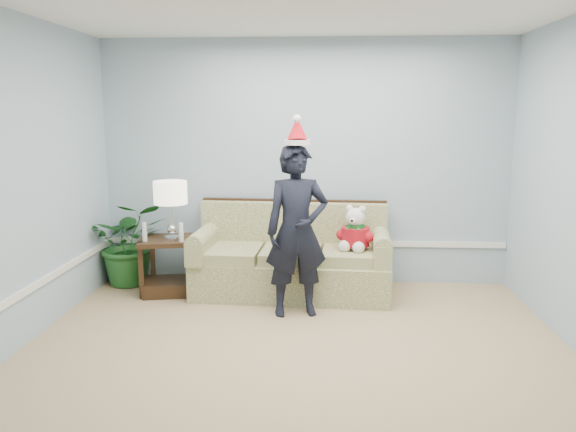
% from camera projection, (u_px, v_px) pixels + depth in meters
% --- Properties ---
extents(room_shell, '(4.54, 5.04, 2.74)m').
position_uv_depth(room_shell, '(292.00, 196.00, 3.76)').
color(room_shell, tan).
rests_on(room_shell, ground).
extents(wainscot_trim, '(4.49, 4.99, 0.06)m').
position_uv_depth(wainscot_trim, '(172.00, 273.00, 5.16)').
color(wainscot_trim, white).
rests_on(wainscot_trim, room_shell).
extents(sofa, '(2.08, 0.97, 0.96)m').
position_uv_depth(sofa, '(292.00, 261.00, 5.99)').
color(sofa, '#4E5B2B').
rests_on(sofa, room_shell).
extents(side_table, '(0.71, 0.63, 0.60)m').
position_uv_depth(side_table, '(170.00, 272.00, 5.97)').
color(side_table, '#352313').
rests_on(side_table, room_shell).
extents(table_lamp, '(0.34, 0.34, 0.61)m').
position_uv_depth(table_lamp, '(170.00, 195.00, 5.77)').
color(table_lamp, silver).
rests_on(table_lamp, side_table).
extents(candle_pair, '(0.43, 0.05, 0.19)m').
position_uv_depth(candle_pair, '(163.00, 233.00, 5.74)').
color(candle_pair, silver).
rests_on(candle_pair, side_table).
extents(houseplant, '(1.00, 0.91, 0.95)m').
position_uv_depth(houseplant, '(131.00, 243.00, 6.26)').
color(houseplant, '#1F5B22').
rests_on(houseplant, room_shell).
extents(man, '(0.66, 0.51, 1.62)m').
position_uv_depth(man, '(297.00, 231.00, 5.25)').
color(man, black).
rests_on(man, room_shell).
extents(santa_hat, '(0.25, 0.28, 0.28)m').
position_uv_depth(santa_hat, '(297.00, 132.00, 5.09)').
color(santa_hat, white).
rests_on(santa_hat, man).
extents(teddy_bear, '(0.37, 0.37, 0.47)m').
position_uv_depth(teddy_bear, '(355.00, 234.00, 5.78)').
color(teddy_bear, white).
rests_on(teddy_bear, sofa).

